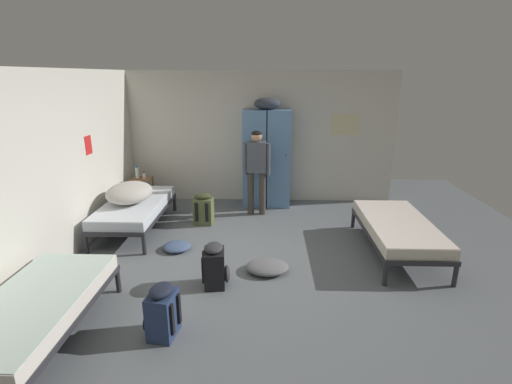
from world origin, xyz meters
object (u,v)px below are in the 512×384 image
Objects in this scene: clothes_pile_denim at (177,246)px; bed_left_front at (34,309)px; water_bottle at (137,172)px; backpack_olive at (204,209)px; bed_left_rear at (135,208)px; backpack_navy at (162,312)px; shelf_unit at (143,189)px; bed_right at (398,228)px; person_traveler at (257,165)px; lotion_bottle at (144,176)px; locker_bank at (267,156)px; bedding_heap at (129,192)px; backpack_black at (215,266)px; clothes_pile_grey at (267,267)px.

bed_left_front is at bearing -112.33° from clothes_pile_denim.
water_bottle reaches higher than backpack_olive.
backpack_navy is at bearing -66.49° from bed_left_rear.
shelf_unit reaches higher than bed_left_rear.
bed_right is 2.62m from person_traveler.
shelf_unit is 4.68m from bed_right.
lotion_bottle reaches higher than bed_left_rear.
clothes_pile_denim is (0.85, -0.75, -0.33)m from bed_left_rear.
shelf_unit is 4.06m from backpack_navy.
person_traveler is at bearing 143.53° from bed_right.
locker_bank is 8.68× the size of water_bottle.
shelf_unit is 4.08× the size of lotion_bottle.
locker_bank is 1.09× the size of bed_left_front.
backpack_navy is at bearing 8.04° from bed_left_front.
clothes_pile_denim is at bearing -60.06° from shelf_unit.
backpack_olive is at bearing -135.42° from locker_bank.
bedding_heap reaches higher than backpack_black.
backpack_black is at bearing -150.45° from clothes_pile_grey.
bed_left_rear is 1.18m from clothes_pile_denim.
bedding_heap reaches higher than clothes_pile_denim.
bed_right is at bearing -23.55° from water_bottle.
bed_right and bed_left_front have the same top height.
clothes_pile_grey is 1.46m from clothes_pile_denim.
shelf_unit is 2.22m from clothes_pile_denim.
person_traveler reaches higher than backpack_olive.
bed_left_rear is 2.82m from bed_left_front.
lotion_bottle is (-0.18, 3.93, 0.25)m from bed_left_front.
lotion_bottle is at bearing 133.74° from clothes_pile_grey.
backpack_black is (1.80, -2.86, -0.09)m from shelf_unit.
backpack_black is at bearing -46.50° from bedding_heap.
lotion_bottle is 2.21m from clothes_pile_denim.
backpack_navy is 0.98× the size of clothes_pile_grey.
water_bottle is at bearing 165.96° from shelf_unit.
water_bottle is 0.43× the size of backpack_olive.
backpack_olive and backpack_navy have the same top height.
water_bottle is 2.34m from clothes_pile_denim.
clothes_pile_grey is at bearing -45.89° from shelf_unit.
backpack_black is at bearing -101.09° from locker_bank.
clothes_pile_denim is at bearing 99.16° from backpack_navy.
backpack_navy is 1.00× the size of backpack_black.
bed_right is 3.13m from backpack_olive.
backpack_navy is at bearing -146.29° from bed_right.
lotion_bottle is (-2.15, 0.32, -0.30)m from person_traveler.
bed_left_front is at bearing -118.67° from person_traveler.
locker_bank reaches higher than bedding_heap.
bed_left_rear is 2.59m from clothes_pile_grey.
person_traveler reaches higher than bed_right.
water_bottle is (-2.48, -0.18, -0.29)m from locker_bank.
lotion_bottle is (-0.18, 1.11, 0.25)m from bed_left_rear.
locker_bank reaches higher than clothes_pile_denim.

